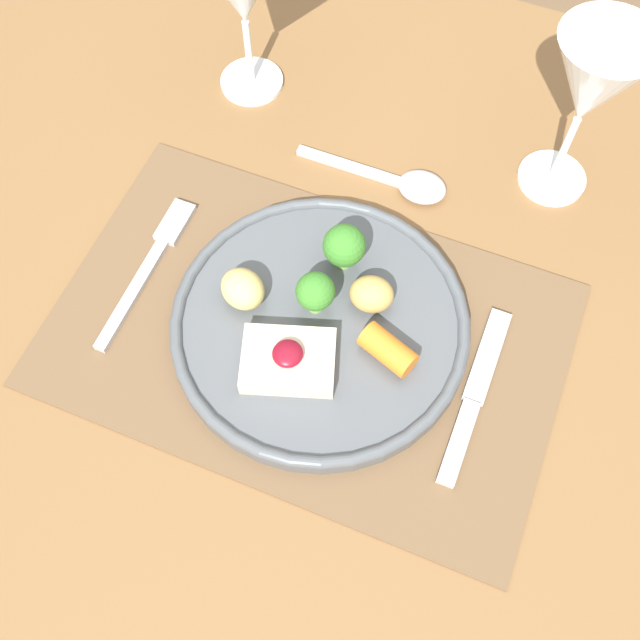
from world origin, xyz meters
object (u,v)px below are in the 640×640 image
object	(u,v)px
dinner_plate	(320,322)
fork	(152,262)
spoon	(407,183)
wine_glass_near	(592,86)
knife	(471,405)

from	to	relation	value
dinner_plate	fork	distance (m)	0.18
spoon	dinner_plate	bearing A→B (deg)	-98.90
spoon	wine_glass_near	size ratio (longest dim) A/B	0.88
wine_glass_near	knife	bearing A→B (deg)	-91.03
fork	wine_glass_near	bearing A→B (deg)	38.82
fork	dinner_plate	bearing A→B (deg)	0.87
dinner_plate	fork	world-z (taller)	dinner_plate
fork	spoon	world-z (taller)	spoon
knife	spoon	distance (m)	0.25
fork	wine_glass_near	distance (m)	0.45
dinner_plate	wine_glass_near	size ratio (longest dim) A/B	1.48
dinner_plate	knife	xyz separation A→B (m)	(0.16, -0.02, -0.01)
fork	spoon	size ratio (longest dim) A/B	1.08
fork	knife	bearing A→B (deg)	-2.12
fork	spoon	bearing A→B (deg)	44.92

